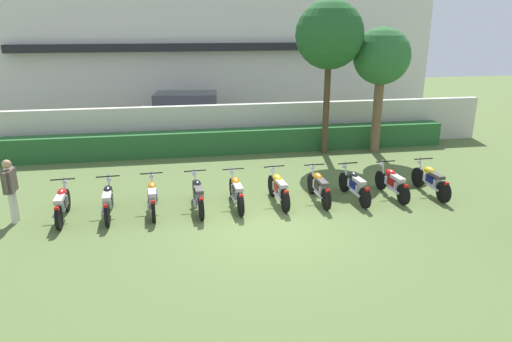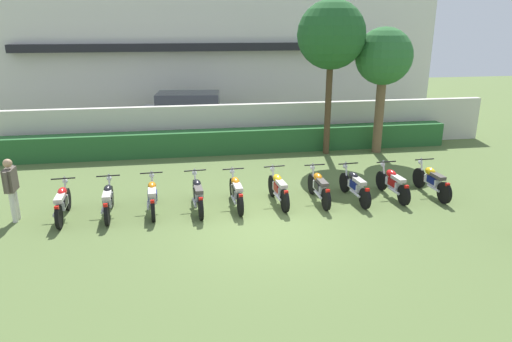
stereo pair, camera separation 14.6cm
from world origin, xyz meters
The scene contains 18 objects.
ground centered at (0.00, 0.00, 0.00)m, with size 60.00×60.00×0.00m, color #566B38.
building centered at (0.00, 15.88, 3.52)m, with size 22.47×6.50×7.03m.
compound_wall centered at (0.00, 7.67, 0.88)m, with size 21.35×0.30×1.76m, color beige.
hedge_row centered at (0.00, 6.97, 0.45)m, with size 17.08×0.70×0.91m, color #28602D.
parked_car centered at (-1.43, 10.29, 0.94)m, with size 4.68×2.50×1.89m.
tree_near_inspector centered at (3.50, 6.28, 4.36)m, with size 2.46×2.46×5.63m.
tree_far_side centered at (5.50, 6.16, 3.56)m, with size 2.09×2.09×4.68m.
motorcycle_in_row_0 centered at (-5.05, 1.37, 0.45)m, with size 0.60×1.82×0.95m.
motorcycle_in_row_1 centered at (-3.93, 1.41, 0.44)m, with size 0.60×1.87×0.94m.
motorcycle_in_row_2 centered at (-2.82, 1.48, 0.44)m, with size 0.60×1.88×0.94m.
motorcycle_in_row_3 centered at (-1.63, 1.42, 0.45)m, with size 0.60×1.95×0.96m.
motorcycle_in_row_4 centered at (-0.60, 1.45, 0.45)m, with size 0.60×1.86×0.96m.
motorcycle_in_row_5 centered at (0.58, 1.47, 0.45)m, with size 0.60×1.85×0.97m.
motorcycle_in_row_6 centered at (1.73, 1.44, 0.44)m, with size 0.60×1.87×0.95m.
motorcycle_in_row_7 centered at (2.76, 1.40, 0.44)m, with size 0.60×1.92×0.94m.
motorcycle_in_row_8 centered at (3.91, 1.42, 0.44)m, with size 0.60×1.84×0.94m.
motorcycle_in_row_9 centered at (5.10, 1.39, 0.45)m, with size 0.60×1.93×0.96m.
inspector_person centered at (-6.22, 1.45, 0.96)m, with size 0.22×0.66×1.62m.
Camera 1 is at (-2.17, -10.22, 4.78)m, focal length 32.50 mm.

